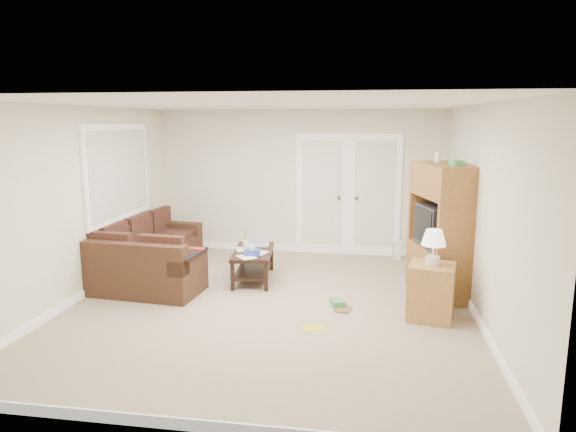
% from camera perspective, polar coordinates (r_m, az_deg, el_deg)
% --- Properties ---
extents(floor, '(5.50, 5.50, 0.00)m').
position_cam_1_polar(floor, '(6.63, -2.01, -9.83)').
color(floor, tan).
rests_on(floor, ground).
extents(ceiling, '(5.00, 5.50, 0.02)m').
position_cam_1_polar(ceiling, '(6.22, -2.16, 12.30)').
color(ceiling, white).
rests_on(ceiling, wall_back).
extents(wall_left, '(0.02, 5.50, 2.50)m').
position_cam_1_polar(wall_left, '(7.21, -21.99, 1.33)').
color(wall_left, '#EEE6CE').
rests_on(wall_left, floor).
extents(wall_right, '(0.02, 5.50, 2.50)m').
position_cam_1_polar(wall_right, '(6.33, 20.74, 0.22)').
color(wall_right, '#EEE6CE').
rests_on(wall_right, floor).
extents(wall_back, '(5.00, 0.02, 2.50)m').
position_cam_1_polar(wall_back, '(8.99, 1.27, 3.80)').
color(wall_back, '#EEE6CE').
rests_on(wall_back, floor).
extents(wall_front, '(5.00, 0.02, 2.50)m').
position_cam_1_polar(wall_front, '(3.71, -10.24, -6.25)').
color(wall_front, '#EEE6CE').
rests_on(wall_front, floor).
extents(baseboards, '(5.00, 5.50, 0.10)m').
position_cam_1_polar(baseboards, '(6.61, -2.01, -9.43)').
color(baseboards, white).
rests_on(baseboards, floor).
extents(french_doors, '(1.80, 0.05, 2.13)m').
position_cam_1_polar(french_doors, '(8.91, 6.66, 2.28)').
color(french_doors, white).
rests_on(french_doors, floor).
extents(window_left, '(0.05, 1.92, 1.42)m').
position_cam_1_polar(window_left, '(8.02, -18.28, 4.60)').
color(window_left, white).
rests_on(window_left, wall_left).
extents(sectional_sofa, '(1.71, 2.60, 0.76)m').
position_cam_1_polar(sectional_sofa, '(7.88, -15.35, -4.62)').
color(sectional_sofa, '#422819').
rests_on(sectional_sofa, floor).
extents(coffee_table, '(0.66, 1.14, 0.74)m').
position_cam_1_polar(coffee_table, '(7.58, -3.85, -5.28)').
color(coffee_table, black).
rests_on(coffee_table, floor).
extents(tv_armoire, '(0.87, 1.22, 1.89)m').
position_cam_1_polar(tv_armoire, '(7.09, 16.90, -1.45)').
color(tv_armoire, brown).
rests_on(tv_armoire, floor).
extents(side_cabinet, '(0.60, 0.60, 1.07)m').
position_cam_1_polar(side_cabinet, '(6.31, 15.63, -7.61)').
color(side_cabinet, '#A7763D').
rests_on(side_cabinet, floor).
extents(space_heater, '(0.13, 0.11, 0.32)m').
position_cam_1_polar(space_heater, '(8.83, 12.03, -3.75)').
color(space_heater, white).
rests_on(space_heater, floor).
extents(floor_magazine, '(0.31, 0.28, 0.01)m').
position_cam_1_polar(floor_magazine, '(5.94, 2.86, -12.32)').
color(floor_magazine, gold).
rests_on(floor_magazine, floor).
extents(floor_greenbox, '(0.21, 0.24, 0.08)m').
position_cam_1_polar(floor_greenbox, '(6.60, 5.57, -9.58)').
color(floor_greenbox, '#408E4C').
rests_on(floor_greenbox, floor).
extents(floor_book, '(0.22, 0.27, 0.02)m').
position_cam_1_polar(floor_book, '(6.51, 5.36, -10.17)').
color(floor_book, brown).
rests_on(floor_book, floor).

